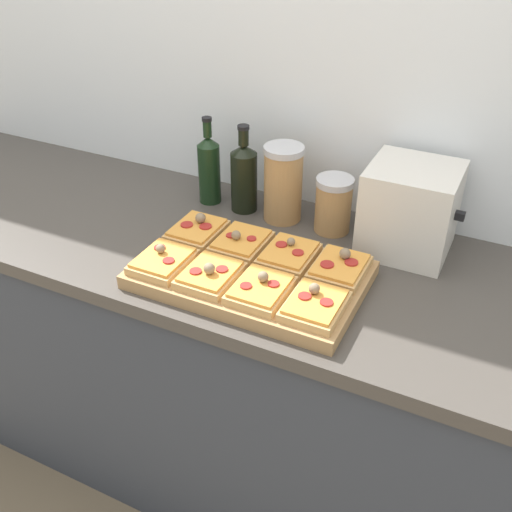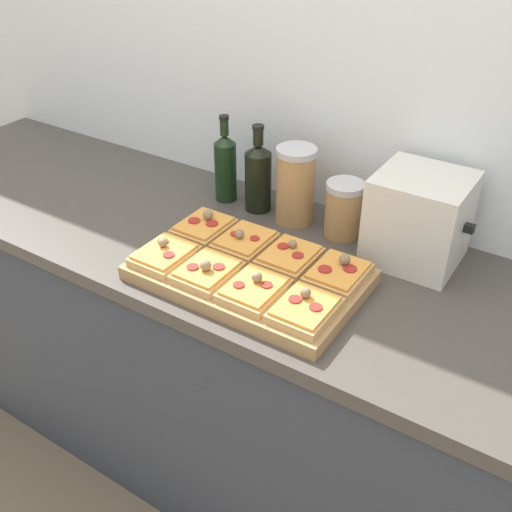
{
  "view_description": "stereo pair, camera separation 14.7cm",
  "coord_description": "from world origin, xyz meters",
  "px_view_note": "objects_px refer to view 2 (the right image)",
  "views": [
    {
      "loc": [
        0.61,
        -0.88,
        1.76
      ],
      "look_at": [
        0.07,
        0.22,
        0.95
      ],
      "focal_mm": 42.0,
      "sensor_mm": 36.0,
      "label": 1
    },
    {
      "loc": [
        0.74,
        -0.81,
        1.76
      ],
      "look_at": [
        0.07,
        0.22,
        0.95
      ],
      "focal_mm": 42.0,
      "sensor_mm": 36.0,
      "label": 2
    }
  ],
  "objects_px": {
    "grain_jar_short": "(344,209)",
    "grain_jar_tall": "(295,185)",
    "cutting_board": "(249,274)",
    "wine_bottle": "(258,176)",
    "olive_oil_bottle": "(225,166)",
    "toaster_oven": "(419,219)"
  },
  "relations": [
    {
      "from": "cutting_board",
      "to": "olive_oil_bottle",
      "type": "distance_m",
      "value": 0.45
    },
    {
      "from": "cutting_board",
      "to": "wine_bottle",
      "type": "xyz_separation_m",
      "value": [
        -0.18,
        0.32,
        0.09
      ]
    },
    {
      "from": "cutting_board",
      "to": "wine_bottle",
      "type": "height_order",
      "value": "wine_bottle"
    },
    {
      "from": "cutting_board",
      "to": "grain_jar_tall",
      "type": "xyz_separation_m",
      "value": [
        -0.06,
        0.32,
        0.09
      ]
    },
    {
      "from": "olive_oil_bottle",
      "to": "toaster_oven",
      "type": "xyz_separation_m",
      "value": [
        0.6,
        -0.0,
        0.01
      ]
    },
    {
      "from": "wine_bottle",
      "to": "cutting_board",
      "type": "bearing_deg",
      "value": -60.56
    },
    {
      "from": "toaster_oven",
      "to": "cutting_board",
      "type": "bearing_deg",
      "value": -133.62
    },
    {
      "from": "cutting_board",
      "to": "olive_oil_bottle",
      "type": "relative_size",
      "value": 2.07
    },
    {
      "from": "toaster_oven",
      "to": "grain_jar_short",
      "type": "bearing_deg",
      "value": 178.74
    },
    {
      "from": "cutting_board",
      "to": "grain_jar_short",
      "type": "xyz_separation_m",
      "value": [
        0.09,
        0.32,
        0.06
      ]
    },
    {
      "from": "grain_jar_tall",
      "to": "grain_jar_short",
      "type": "xyz_separation_m",
      "value": [
        0.15,
        0.0,
        -0.03
      ]
    },
    {
      "from": "cutting_board",
      "to": "toaster_oven",
      "type": "relative_size",
      "value": 2.21
    },
    {
      "from": "cutting_board",
      "to": "olive_oil_bottle",
      "type": "height_order",
      "value": "olive_oil_bottle"
    },
    {
      "from": "cutting_board",
      "to": "olive_oil_bottle",
      "type": "bearing_deg",
      "value": 132.76
    },
    {
      "from": "grain_jar_short",
      "to": "grain_jar_tall",
      "type": "bearing_deg",
      "value": 180.0
    },
    {
      "from": "wine_bottle",
      "to": "toaster_oven",
      "type": "distance_m",
      "value": 0.48
    },
    {
      "from": "grain_jar_short",
      "to": "toaster_oven",
      "type": "height_order",
      "value": "toaster_oven"
    },
    {
      "from": "wine_bottle",
      "to": "grain_jar_short",
      "type": "xyz_separation_m",
      "value": [
        0.28,
        0.0,
        -0.03
      ]
    },
    {
      "from": "grain_jar_short",
      "to": "wine_bottle",
      "type": "bearing_deg",
      "value": 180.0
    },
    {
      "from": "grain_jar_tall",
      "to": "toaster_oven",
      "type": "height_order",
      "value": "toaster_oven"
    },
    {
      "from": "olive_oil_bottle",
      "to": "grain_jar_short",
      "type": "relative_size",
      "value": 1.68
    },
    {
      "from": "grain_jar_tall",
      "to": "olive_oil_bottle",
      "type": "bearing_deg",
      "value": 180.0
    }
  ]
}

